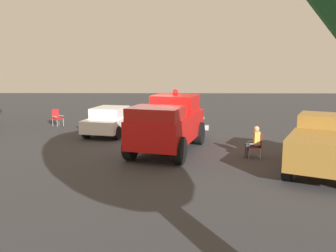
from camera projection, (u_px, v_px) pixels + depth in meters
name	position (u px, v px, depth m)	size (l,w,h in m)	color
ground_plane	(151.00, 148.00, 15.93)	(60.00, 60.00, 0.00)	#333335
vintage_fire_truck	(170.00, 123.00, 15.35)	(3.81, 6.32, 2.59)	black
classic_hot_rod	(113.00, 120.00, 19.18)	(2.76, 4.66, 1.46)	black
parked_pickup	(323.00, 143.00, 12.36)	(3.75, 5.10, 1.90)	black
lawn_chair_near_truck	(257.00, 143.00, 14.16)	(0.53, 0.54, 1.02)	#B7BABF
lawn_chair_by_car	(180.00, 119.00, 20.23)	(0.62, 0.61, 1.02)	#B7BABF
lawn_chair_spare	(57.00, 116.00, 21.43)	(0.69, 0.69, 1.02)	#B7BABF
spectator_seated	(254.00, 141.00, 14.15)	(0.55, 0.41, 1.29)	#383842
spectator_standing	(195.00, 118.00, 18.24)	(0.32, 0.65, 1.68)	#2D334C
traffic_cone	(147.00, 129.00, 18.80)	(0.40, 0.40, 0.64)	orange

